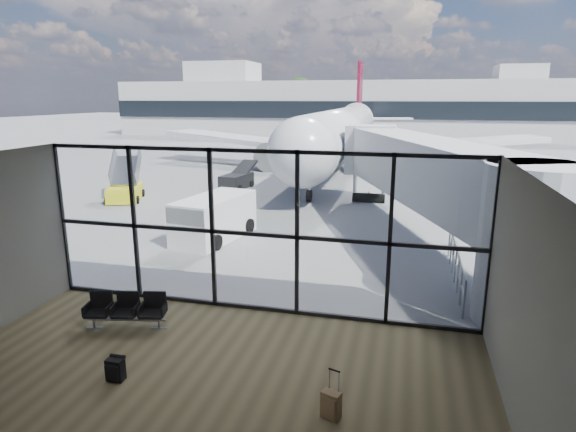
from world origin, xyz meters
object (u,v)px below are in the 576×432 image
at_px(belt_loader, 237,180).
at_px(mobile_stairs, 125,190).
at_px(seating_row, 127,308).
at_px(suitcase, 331,405).
at_px(backpack, 115,369).
at_px(airliner, 341,132).
at_px(service_van, 213,218).

distance_m(belt_loader, mobile_stairs, 7.12).
distance_m(seating_row, suitcase, 6.18).
bearing_deg(backpack, suitcase, -2.17).
bearing_deg(backpack, seating_row, 115.73).
xyz_separation_m(airliner, service_van, (-2.18, -22.62, -2.02)).
bearing_deg(belt_loader, seating_row, -71.19).
relative_size(service_van, belt_loader, 1.19).
relative_size(seating_row, airliner, 0.05).
bearing_deg(belt_loader, backpack, -69.49).
bearing_deg(mobile_stairs, backpack, -80.30).
height_order(backpack, mobile_stairs, mobile_stairs).
bearing_deg(seating_row, belt_loader, 88.99).
height_order(backpack, service_van, service_van).
distance_m(airliner, mobile_stairs, 19.55).
xyz_separation_m(backpack, suitcase, (4.58, -0.12, 0.03)).
distance_m(seating_row, airliner, 30.65).
distance_m(backpack, service_van, 10.39).
relative_size(suitcase, service_van, 0.22).
bearing_deg(belt_loader, mobile_stairs, -126.93).
bearing_deg(mobile_stairs, seating_row, -79.51).
xyz_separation_m(suitcase, service_van, (-6.60, 10.29, 0.63)).
distance_m(backpack, mobile_stairs, 19.04).
xyz_separation_m(belt_loader, mobile_stairs, (-4.97, -5.10, 0.02)).
height_order(suitcase, mobile_stairs, mobile_stairs).
bearing_deg(belt_loader, suitcase, -58.63).
height_order(suitcase, airliner, airliner).
bearing_deg(backpack, airliner, 89.09).
distance_m(suitcase, belt_loader, 23.49).
relative_size(backpack, airliner, 0.01).
xyz_separation_m(seating_row, mobile_stairs, (-8.84, 13.96, 0.06)).
bearing_deg(service_van, belt_loader, 114.57).
relative_size(airliner, mobile_stairs, 10.19).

